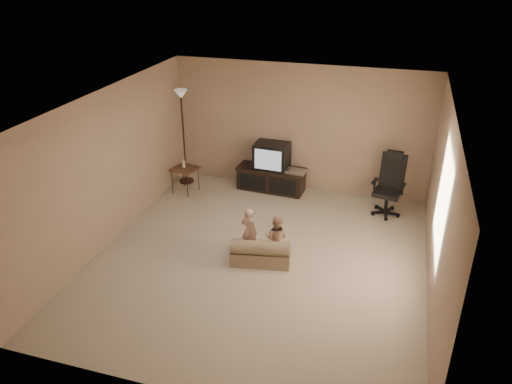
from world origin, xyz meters
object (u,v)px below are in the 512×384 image
at_px(tv_stand, 272,171).
at_px(floor_lamp, 182,116).
at_px(child_sofa, 261,252).
at_px(toddler_left, 249,231).
at_px(toddler_right, 276,238).
at_px(side_table, 185,169).
at_px(office_chair, 388,192).

height_order(tv_stand, floor_lamp, floor_lamp).
distance_m(child_sofa, toddler_left, 0.39).
distance_m(tv_stand, floor_lamp, 2.06).
xyz_separation_m(tv_stand, toddler_right, (0.73, -2.43, -0.02)).
bearing_deg(tv_stand, child_sofa, -75.07).
distance_m(child_sofa, toddler_right, 0.33).
bearing_deg(side_table, toddler_right, -38.19).
relative_size(toddler_left, toddler_right, 1.01).
height_order(toddler_left, toddler_right, toddler_left).
distance_m(floor_lamp, toddler_right, 3.56).
relative_size(child_sofa, toddler_right, 1.24).
bearing_deg(child_sofa, floor_lamp, 123.64).
xyz_separation_m(tv_stand, office_chair, (2.28, -0.33, 0.01)).
bearing_deg(office_chair, tv_stand, -177.44).
relative_size(floor_lamp, toddler_right, 2.47).
bearing_deg(tv_stand, office_chair, -4.85).
bearing_deg(office_chair, toddler_right, -115.64).
relative_size(child_sofa, toddler_left, 1.23).
bearing_deg(office_chair, side_table, -165.42).
bearing_deg(office_chair, floor_lamp, -171.86).
height_order(floor_lamp, child_sofa, floor_lamp).
xyz_separation_m(office_chair, toddler_right, (-1.55, -2.09, -0.03)).
bearing_deg(floor_lamp, toddler_right, -42.17).
bearing_deg(toddler_right, floor_lamp, -36.03).
relative_size(tv_stand, floor_lamp, 0.72).
relative_size(side_table, floor_lamp, 0.36).
bearing_deg(side_table, office_chair, 3.68).
bearing_deg(child_sofa, side_table, 127.09).
bearing_deg(toddler_left, side_table, -25.66).
height_order(office_chair, toddler_right, office_chair).
relative_size(office_chair, toddler_left, 1.47).
relative_size(tv_stand, toddler_left, 1.76).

